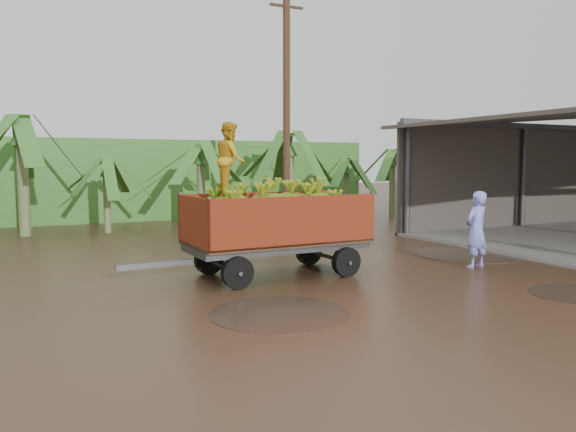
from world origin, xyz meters
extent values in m
plane|color=black|center=(0.00, 0.00, 0.00)|extent=(100.00, 100.00, 0.00)
cube|color=#383330|center=(11.00, 5.90, 2.00)|extent=(12.00, 0.12, 4.00)
cube|color=#2D661E|center=(-2.00, 16.00, 1.80)|extent=(22.00, 3.00, 3.60)
cube|color=#47474C|center=(-4.63, 1.13, 0.49)|extent=(1.60, 0.17, 0.11)
imported|color=gold|center=(-2.95, 1.20, 2.66)|extent=(0.79, 0.91, 1.58)
imported|color=#7F83E7|center=(2.98, -0.01, 0.94)|extent=(0.76, 0.57, 1.89)
cylinder|color=#47301E|center=(1.23, 7.08, 4.20)|extent=(0.24, 0.24, 8.40)
cube|color=#47301E|center=(1.23, 7.08, 7.77)|extent=(1.20, 0.08, 0.08)
camera|label=1|loc=(-7.12, -10.27, 2.58)|focal=35.00mm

